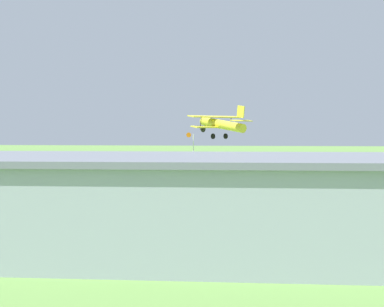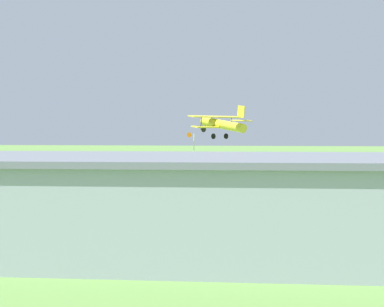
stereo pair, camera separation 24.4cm
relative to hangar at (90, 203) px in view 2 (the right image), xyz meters
The scene contains 5 objects.
ground_plane 37.23m from the hangar, 90.34° to the right, with size 400.00×400.00×0.00m, color #608C42.
hangar is the anchor object (origin of this frame).
biplane 36.01m from the hangar, 97.78° to the right, with size 7.47×7.48×3.79m.
person_crossing_taxiway 20.36m from the hangar, 144.86° to the right, with size 0.51×0.51×1.60m.
windsock 39.48m from the hangar, 90.81° to the right, with size 1.25×1.42×6.82m.
Camera 2 is at (-10.42, 71.90, 7.15)m, focal length 57.22 mm.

